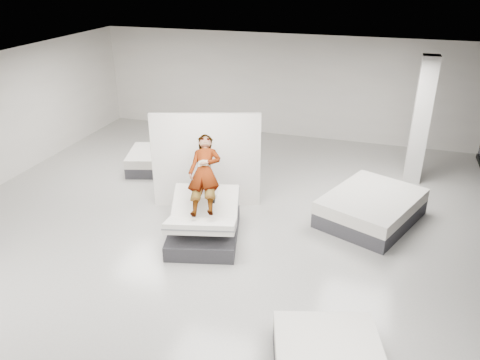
# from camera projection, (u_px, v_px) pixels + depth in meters

# --- Properties ---
(room) EXTENTS (14.00, 14.04, 3.20)m
(room) POSITION_uv_depth(u_px,v_px,m) (202.00, 173.00, 8.66)
(room) COLOR #B3B1A9
(room) RESTS_ON ground
(hero_bed) EXTENTS (1.73, 2.05, 1.02)m
(hero_bed) POSITION_uv_depth(u_px,v_px,m) (204.00, 224.00, 9.46)
(hero_bed) COLOR #36363B
(hero_bed) RESTS_ON floor
(person) EXTENTS (0.99, 1.57, 1.70)m
(person) POSITION_uv_depth(u_px,v_px,m) (205.00, 182.00, 9.39)
(person) COLOR slate
(person) RESTS_ON hero_bed
(remote) EXTENTS (0.08, 0.15, 0.08)m
(remote) POSITION_uv_depth(u_px,v_px,m) (214.00, 200.00, 9.16)
(remote) COLOR black
(remote) RESTS_ON person
(divider_panel) EXTENTS (2.35, 0.84, 2.21)m
(divider_panel) POSITION_uv_depth(u_px,v_px,m) (206.00, 161.00, 10.48)
(divider_panel) COLOR white
(divider_panel) RESTS_ON floor
(flat_bed_right_far) EXTENTS (2.39, 2.68, 0.61)m
(flat_bed_right_far) POSITION_uv_depth(u_px,v_px,m) (371.00, 208.00, 10.16)
(flat_bed_right_far) COLOR #36363B
(flat_bed_right_far) RESTS_ON floor
(flat_bed_left_far) EXTENTS (2.18, 1.86, 0.51)m
(flat_bed_left_far) POSITION_uv_depth(u_px,v_px,m) (165.00, 160.00, 12.71)
(flat_bed_left_far) COLOR #36363B
(flat_bed_left_far) RESTS_ON floor
(column) EXTENTS (0.40, 0.40, 3.20)m
(column) POSITION_uv_depth(u_px,v_px,m) (421.00, 121.00, 11.48)
(column) COLOR silver
(column) RESTS_ON floor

